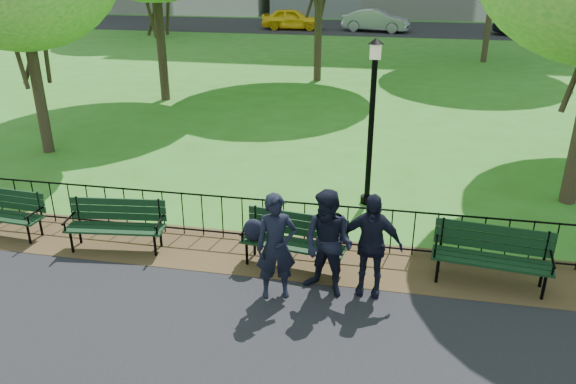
% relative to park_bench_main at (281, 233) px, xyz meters
% --- Properties ---
extents(ground, '(120.00, 120.00, 0.00)m').
position_rel_park_bench_main_xyz_m(ground, '(0.90, -1.24, -0.62)').
color(ground, '#32671B').
extents(dirt_strip, '(60.00, 1.60, 0.01)m').
position_rel_park_bench_main_xyz_m(dirt_strip, '(0.90, 0.26, -0.61)').
color(dirt_strip, '#3D2D18').
rests_on(dirt_strip, ground).
extents(far_street, '(70.00, 9.00, 0.01)m').
position_rel_park_bench_main_xyz_m(far_street, '(0.90, 33.76, -0.62)').
color(far_street, black).
rests_on(far_street, ground).
extents(iron_fence, '(24.06, 0.06, 1.00)m').
position_rel_park_bench_main_xyz_m(iron_fence, '(0.90, 0.76, -0.12)').
color(iron_fence, black).
rests_on(iron_fence, ground).
extents(park_bench_main, '(1.89, 0.81, 1.04)m').
position_rel_park_bench_main_xyz_m(park_bench_main, '(0.00, 0.00, 0.00)').
color(park_bench_main, black).
rests_on(park_bench_main, ground).
extents(park_bench_left_a, '(1.85, 0.76, 1.02)m').
position_rel_park_bench_main_xyz_m(park_bench_left_a, '(-3.11, 0.03, -0.04)').
color(park_bench_left_a, black).
rests_on(park_bench_left_a, ground).
extents(park_bench_left_b, '(1.76, 0.66, 0.98)m').
position_rel_park_bench_main_xyz_m(park_bench_left_b, '(-5.55, 0.14, -0.06)').
color(park_bench_left_b, black).
rests_on(park_bench_left_b, ground).
extents(park_bench_right_a, '(1.95, 0.80, 1.08)m').
position_rel_park_bench_main_xyz_m(park_bench_right_a, '(3.55, 0.10, -0.01)').
color(park_bench_right_a, black).
rests_on(park_bench_right_a, ground).
extents(lamppost, '(0.32, 0.32, 3.57)m').
position_rel_park_bench_main_xyz_m(lamppost, '(1.33, 2.96, 1.32)').
color(lamppost, black).
rests_on(lamppost, ground).
extents(person_left, '(0.74, 0.61, 1.77)m').
position_rel_park_bench_main_xyz_m(person_left, '(0.13, -0.97, 0.27)').
color(person_left, black).
rests_on(person_left, asphalt_path).
extents(person_mid, '(0.97, 0.75, 1.78)m').
position_rel_park_bench_main_xyz_m(person_mid, '(0.92, -0.74, 0.28)').
color(person_mid, black).
rests_on(person_mid, asphalt_path).
extents(person_right, '(1.05, 0.50, 1.74)m').
position_rel_park_bench_main_xyz_m(person_right, '(1.57, -0.59, 0.26)').
color(person_right, black).
rests_on(person_right, asphalt_path).
extents(taxi, '(4.27, 1.81, 1.44)m').
position_rel_park_bench_main_xyz_m(taxi, '(-5.80, 31.87, 0.11)').
color(taxi, yellow).
rests_on(taxi, far_street).
extents(sedan_silver, '(4.76, 2.44, 1.50)m').
position_rel_park_bench_main_xyz_m(sedan_silver, '(0.06, 31.84, 0.14)').
color(sedan_silver, '#919398').
rests_on(sedan_silver, far_street).
extents(sedan_dark, '(5.05, 2.63, 1.40)m').
position_rel_park_bench_main_xyz_m(sedan_dark, '(10.12, 31.85, 0.09)').
color(sedan_dark, black).
rests_on(sedan_dark, far_street).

